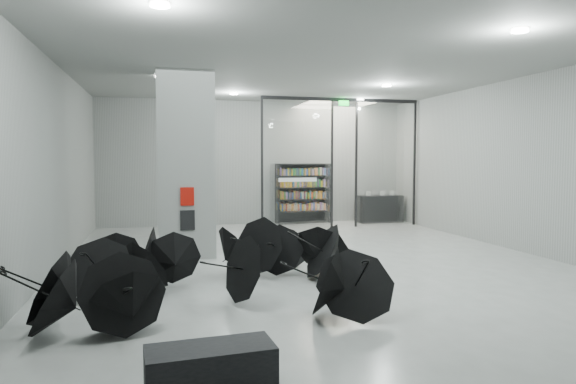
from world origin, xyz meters
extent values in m
plane|color=gray|center=(0.00, 0.00, 0.00)|extent=(14.00, 14.00, 0.00)
cube|color=gray|center=(0.00, 0.00, 4.00)|extent=(10.00, 14.00, 0.02)
cube|color=slate|center=(0.00, 7.00, 2.00)|extent=(10.00, 0.02, 4.00)
cube|color=slate|center=(-5.00, 0.00, 2.00)|extent=(0.02, 14.00, 4.00)
cube|color=slate|center=(5.00, 0.00, 2.00)|extent=(0.02, 14.00, 4.00)
cube|color=slate|center=(-2.50, 2.00, 2.00)|extent=(1.20, 1.20, 4.00)
cube|color=#A50A07|center=(-2.50, 1.38, 1.35)|extent=(0.28, 0.04, 0.38)
cube|color=black|center=(-2.50, 1.38, 0.85)|extent=(0.30, 0.03, 0.42)
cube|color=#0CE533|center=(2.40, 5.30, 3.82)|extent=(0.30, 0.06, 0.15)
cube|color=silver|center=(1.00, 5.50, 2.00)|extent=(2.20, 0.02, 3.95)
cube|color=silver|center=(3.90, 5.50, 2.00)|extent=(2.00, 0.02, 3.95)
cube|color=black|center=(-0.10, 5.50, 2.00)|extent=(0.06, 0.06, 4.00)
cube|color=black|center=(2.10, 5.50, 2.00)|extent=(0.06, 0.06, 4.00)
cube|color=black|center=(2.90, 5.50, 2.00)|extent=(0.06, 0.06, 4.00)
cube|color=black|center=(4.90, 5.50, 2.00)|extent=(0.06, 0.06, 4.00)
cube|color=black|center=(2.40, 5.50, 3.95)|extent=(5.00, 0.08, 0.10)
cube|color=black|center=(-2.60, -4.68, 0.19)|extent=(1.23, 0.60, 0.38)
cube|color=black|center=(4.09, 6.36, 0.45)|extent=(1.52, 0.64, 0.91)
camera|label=1|loc=(-3.01, -9.35, 2.14)|focal=31.61mm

